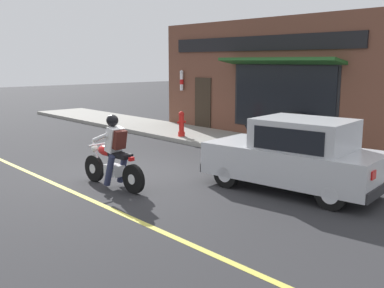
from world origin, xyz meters
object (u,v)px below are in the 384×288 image
(traffic_cone, at_px, (336,151))
(trash_bin, at_px, (294,128))
(motorcycle_with_rider, at_px, (113,157))
(car_hatchback, at_px, (295,156))
(fire_hydrant, at_px, (181,124))

(traffic_cone, distance_m, trash_bin, 2.71)
(motorcycle_with_rider, bearing_deg, trash_bin, 0.31)
(motorcycle_with_rider, distance_m, traffic_cone, 5.82)
(motorcycle_with_rider, distance_m, trash_bin, 6.75)
(car_hatchback, relative_size, fire_hydrant, 4.51)
(traffic_cone, bearing_deg, fire_hydrant, 93.12)
(motorcycle_with_rider, xyz_separation_m, fire_hydrant, (5.04, 3.54, -0.11))
(motorcycle_with_rider, height_order, car_hatchback, motorcycle_with_rider)
(trash_bin, height_order, fire_hydrant, trash_bin)
(motorcycle_with_rider, xyz_separation_m, car_hatchback, (2.73, -2.83, 0.09))
(car_hatchback, bearing_deg, fire_hydrant, 70.13)
(trash_bin, bearing_deg, car_hatchback, -144.50)
(fire_hydrant, bearing_deg, trash_bin, -63.85)
(traffic_cone, xyz_separation_m, trash_bin, (1.40, 2.31, 0.20))
(fire_hydrant, bearing_deg, car_hatchback, -109.87)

